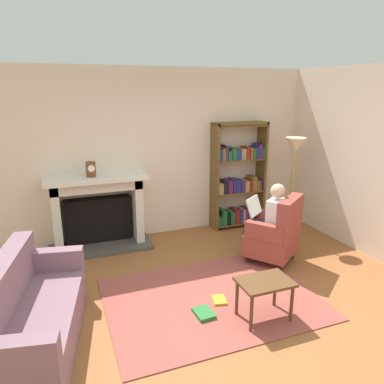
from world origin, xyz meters
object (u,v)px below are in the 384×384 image
Objects in this scene: fireplace at (98,209)px; side_table at (265,287)px; seated_reader at (269,219)px; sofa_floral at (30,317)px; floor_lamp at (295,154)px; armchair_reading at (276,234)px; bookshelf at (239,179)px; mantel_clock at (91,169)px.

fireplace is 2.90m from side_table.
sofa_floral is at bearing -22.22° from seated_reader.
side_table is 2.62m from floor_lamp.
armchair_reading is at bearing 90.00° from seated_reader.
fireplace is 0.83× the size of bookshelf.
mantel_clock is (-0.07, -0.10, 0.65)m from fireplace.
fireplace is 2.43m from bookshelf.
floor_lamp is (3.87, 1.42, 1.07)m from sofa_floral.
fireplace is at bearing 57.22° from mantel_clock.
mantel_clock is 0.39× the size of side_table.
bookshelf reaches higher than side_table.
bookshelf reaches higher than seated_reader.
bookshelf reaches higher than floor_lamp.
sofa_floral is (-3.30, -2.18, -0.54)m from bookshelf.
armchair_reading is 0.23m from seated_reader.
armchair_reading is 1.73× the size of side_table.
floor_lamp reaches higher than mantel_clock.
side_table is at bearing 19.79° from seated_reader.
floor_lamp reaches higher than armchair_reading.
floor_lamp is at bearing -13.68° from fireplace.
bookshelf is 2.81m from side_table.
floor_lamp is (0.74, 0.72, 0.96)m from armchair_reading.
bookshelf reaches higher than fireplace.
fireplace is 2.67m from armchair_reading.
armchair_reading is at bearing -30.25° from mantel_clock.
mantel_clock is at bearing 168.42° from floor_lamp.
sofa_floral is at bearing 170.19° from side_table.
bookshelf is 3.27× the size of side_table.
fireplace is 2.70× the size of side_table.
floor_lamp is (0.57, -0.76, 0.53)m from bookshelf.
seated_reader is (2.17, -1.35, 0.02)m from fireplace.
sofa_floral is (-3.13, -0.70, -0.10)m from armchair_reading.
sofa_floral is (-0.89, -2.14, -0.28)m from fireplace.
fireplace reaches higher than sofa_floral.
mantel_clock reaches higher than side_table.
floor_lamp is (0.81, 0.62, 0.77)m from seated_reader.
sofa_floral is 2.31m from side_table.
floor_lamp reaches higher than fireplace.
seated_reader reaches higher than fireplace.
sofa_floral is 4.26m from floor_lamp.
bookshelf is 3.99m from sofa_floral.
armchair_reading is 1.38m from side_table.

